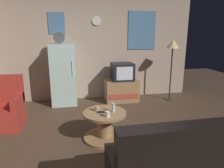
{
  "coord_description": "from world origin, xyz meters",
  "views": [
    {
      "loc": [
        -0.62,
        -3.0,
        1.76
      ],
      "look_at": [
        0.14,
        0.9,
        0.75
      ],
      "focal_mm": 32.71,
      "sensor_mm": 36.0,
      "label": 1
    }
  ],
  "objects_px": {
    "mug_ceramic_tan": "(97,108)",
    "wine_glass": "(113,108)",
    "armchair": "(4,109)",
    "coffee_table": "(105,125)",
    "crt_tv": "(122,72)",
    "couch": "(185,164)",
    "tv_stand": "(121,90)",
    "remote_control": "(102,112)",
    "fridge": "(64,74)",
    "mug_ceramic_white": "(107,114)",
    "standing_lamp": "(173,49)"
  },
  "relations": [
    {
      "from": "mug_ceramic_tan",
      "to": "wine_glass",
      "type": "bearing_deg",
      "value": -18.41
    },
    {
      "from": "armchair",
      "to": "wine_glass",
      "type": "bearing_deg",
      "value": -23.62
    },
    {
      "from": "coffee_table",
      "to": "mug_ceramic_tan",
      "type": "height_order",
      "value": "mug_ceramic_tan"
    },
    {
      "from": "crt_tv",
      "to": "coffee_table",
      "type": "relative_size",
      "value": 0.75
    },
    {
      "from": "couch",
      "to": "coffee_table",
      "type": "bearing_deg",
      "value": 118.47
    },
    {
      "from": "crt_tv",
      "to": "couch",
      "type": "xyz_separation_m",
      "value": [
        -0.05,
        -3.19,
        -0.47
      ]
    },
    {
      "from": "wine_glass",
      "to": "tv_stand",
      "type": "bearing_deg",
      "value": 72.59
    },
    {
      "from": "wine_glass",
      "to": "couch",
      "type": "xyz_separation_m",
      "value": [
        0.57,
        -1.3,
        -0.24
      ]
    },
    {
      "from": "wine_glass",
      "to": "remote_control",
      "type": "xyz_separation_m",
      "value": [
        -0.19,
        0.0,
        -0.06
      ]
    },
    {
      "from": "remote_control",
      "to": "couch",
      "type": "bearing_deg",
      "value": -51.91
    },
    {
      "from": "wine_glass",
      "to": "remote_control",
      "type": "relative_size",
      "value": 1.0
    },
    {
      "from": "fridge",
      "to": "mug_ceramic_white",
      "type": "bearing_deg",
      "value": -71.16
    },
    {
      "from": "wine_glass",
      "to": "couch",
      "type": "distance_m",
      "value": 1.44
    },
    {
      "from": "wine_glass",
      "to": "mug_ceramic_white",
      "type": "xyz_separation_m",
      "value": [
        -0.13,
        -0.19,
        -0.03
      ]
    },
    {
      "from": "fridge",
      "to": "armchair",
      "type": "distance_m",
      "value": 1.61
    },
    {
      "from": "coffee_table",
      "to": "couch",
      "type": "distance_m",
      "value": 1.49
    },
    {
      "from": "wine_glass",
      "to": "coffee_table",
      "type": "bearing_deg",
      "value": 174.45
    },
    {
      "from": "mug_ceramic_white",
      "to": "mug_ceramic_tan",
      "type": "xyz_separation_m",
      "value": [
        -0.13,
        0.27,
        0.0
      ]
    },
    {
      "from": "tv_stand",
      "to": "armchair",
      "type": "xyz_separation_m",
      "value": [
        -2.56,
        -1.03,
        0.06
      ]
    },
    {
      "from": "fridge",
      "to": "mug_ceramic_tan",
      "type": "height_order",
      "value": "fridge"
    },
    {
      "from": "couch",
      "to": "armchair",
      "type": "bearing_deg",
      "value": 139.54
    },
    {
      "from": "mug_ceramic_white",
      "to": "mug_ceramic_tan",
      "type": "bearing_deg",
      "value": 116.13
    },
    {
      "from": "tv_stand",
      "to": "couch",
      "type": "bearing_deg",
      "value": -90.51
    },
    {
      "from": "couch",
      "to": "crt_tv",
      "type": "bearing_deg",
      "value": 89.15
    },
    {
      "from": "standing_lamp",
      "to": "remote_control",
      "type": "height_order",
      "value": "standing_lamp"
    },
    {
      "from": "tv_stand",
      "to": "wine_glass",
      "type": "height_order",
      "value": "wine_glass"
    },
    {
      "from": "coffee_table",
      "to": "armchair",
      "type": "distance_m",
      "value": 2.01
    },
    {
      "from": "mug_ceramic_white",
      "to": "couch",
      "type": "height_order",
      "value": "couch"
    },
    {
      "from": "tv_stand",
      "to": "coffee_table",
      "type": "relative_size",
      "value": 1.17
    },
    {
      "from": "tv_stand",
      "to": "mug_ceramic_white",
      "type": "distance_m",
      "value": 2.21
    },
    {
      "from": "fridge",
      "to": "wine_glass",
      "type": "bearing_deg",
      "value": -66.2
    },
    {
      "from": "standing_lamp",
      "to": "mug_ceramic_white",
      "type": "bearing_deg",
      "value": -136.37
    },
    {
      "from": "standing_lamp",
      "to": "coffee_table",
      "type": "height_order",
      "value": "standing_lamp"
    },
    {
      "from": "wine_glass",
      "to": "armchair",
      "type": "bearing_deg",
      "value": 156.38
    },
    {
      "from": "coffee_table",
      "to": "wine_glass",
      "type": "height_order",
      "value": "wine_glass"
    },
    {
      "from": "tv_stand",
      "to": "remote_control",
      "type": "relative_size",
      "value": 5.6
    },
    {
      "from": "coffee_table",
      "to": "standing_lamp",
      "type": "bearing_deg",
      "value": 40.33
    },
    {
      "from": "remote_control",
      "to": "tv_stand",
      "type": "bearing_deg",
      "value": 75.34
    },
    {
      "from": "tv_stand",
      "to": "crt_tv",
      "type": "height_order",
      "value": "crt_tv"
    },
    {
      "from": "remote_control",
      "to": "armchair",
      "type": "height_order",
      "value": "armchair"
    },
    {
      "from": "tv_stand",
      "to": "remote_control",
      "type": "xyz_separation_m",
      "value": [
        -0.78,
        -1.89,
        0.21
      ]
    },
    {
      "from": "standing_lamp",
      "to": "mug_ceramic_white",
      "type": "xyz_separation_m",
      "value": [
        -2.02,
        -1.92,
        -0.84
      ]
    },
    {
      "from": "standing_lamp",
      "to": "couch",
      "type": "xyz_separation_m",
      "value": [
        -1.32,
        -3.04,
        -1.05
      ]
    },
    {
      "from": "standing_lamp",
      "to": "mug_ceramic_tan",
      "type": "bearing_deg",
      "value": -142.54
    },
    {
      "from": "tv_stand",
      "to": "mug_ceramic_tan",
      "type": "bearing_deg",
      "value": -115.51
    },
    {
      "from": "remote_control",
      "to": "armchair",
      "type": "xyz_separation_m",
      "value": [
        -1.77,
        0.86,
        -0.15
      ]
    },
    {
      "from": "standing_lamp",
      "to": "mug_ceramic_white",
      "type": "distance_m",
      "value": 2.91
    },
    {
      "from": "armchair",
      "to": "couch",
      "type": "bearing_deg",
      "value": -40.46
    },
    {
      "from": "mug_ceramic_white",
      "to": "armchair",
      "type": "bearing_deg",
      "value": 150.3
    },
    {
      "from": "mug_ceramic_white",
      "to": "remote_control",
      "type": "bearing_deg",
      "value": 107.38
    }
  ]
}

